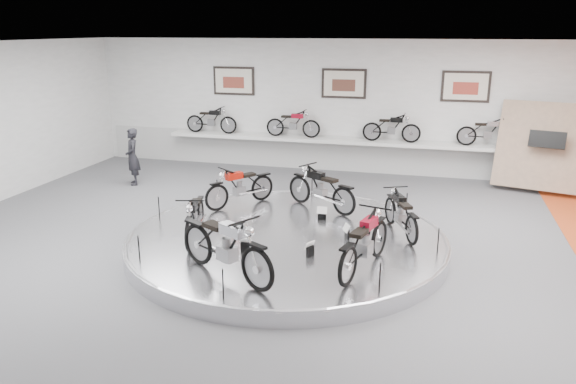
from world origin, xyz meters
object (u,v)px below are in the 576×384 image
(shelf, at_px, (341,141))
(bike_f, at_px, (365,242))
(bike_b, at_px, (321,188))
(display_platform, at_px, (287,242))
(bike_e, at_px, (226,245))
(bike_d, at_px, (194,216))
(bike_c, at_px, (240,186))
(visitor, at_px, (133,157))
(bike_a, at_px, (401,213))

(shelf, relative_size, bike_f, 6.26)
(shelf, relative_size, bike_b, 6.47)
(display_platform, distance_m, bike_f, 2.27)
(shelf, height_order, bike_f, bike_f)
(shelf, distance_m, bike_e, 8.59)
(bike_b, relative_size, bike_d, 1.08)
(display_platform, height_order, bike_e, bike_e)
(bike_f, bearing_deg, bike_c, 63.02)
(bike_c, relative_size, visitor, 1.00)
(display_platform, xyz_separation_m, bike_b, (0.33, 1.82, 0.65))
(bike_b, bearing_deg, bike_f, 144.25)
(bike_c, bearing_deg, visitor, -81.39)
(bike_c, bearing_deg, shelf, -162.19)
(bike_e, bearing_deg, shelf, 116.45)
(shelf, distance_m, visitor, 6.15)
(bike_b, relative_size, bike_e, 0.89)
(display_platform, xyz_separation_m, bike_f, (1.72, -1.33, 0.67))
(bike_b, xyz_separation_m, visitor, (-5.80, 1.79, 0.00))
(shelf, xyz_separation_m, bike_e, (-0.46, -8.57, -0.14))
(shelf, bearing_deg, bike_f, -77.45)
(visitor, bearing_deg, bike_a, 33.74)
(bike_a, relative_size, bike_f, 0.87)
(bike_e, relative_size, bike_f, 1.09)
(shelf, distance_m, bike_f, 7.92)
(bike_c, bearing_deg, bike_b, 132.41)
(display_platform, distance_m, bike_d, 1.92)
(bike_a, bearing_deg, bike_f, 142.00)
(display_platform, height_order, bike_a, bike_a)
(bike_b, bearing_deg, bike_d, 81.36)
(shelf, bearing_deg, bike_a, -69.11)
(visitor, bearing_deg, bike_b, 37.75)
(bike_a, height_order, bike_c, bike_c)
(display_platform, height_order, visitor, visitor)
(bike_b, height_order, bike_e, bike_e)
(bike_a, bearing_deg, shelf, -3.43)
(bike_a, height_order, bike_d, bike_d)
(shelf, relative_size, visitor, 6.83)
(shelf, distance_m, bike_b, 4.60)
(bike_a, distance_m, bike_e, 3.87)
(display_platform, bearing_deg, shelf, 90.00)
(shelf, xyz_separation_m, bike_b, (0.33, -4.58, -0.20))
(display_platform, xyz_separation_m, bike_d, (-1.69, -0.67, 0.61))
(bike_a, height_order, bike_e, bike_e)
(display_platform, xyz_separation_m, visitor, (-5.47, 3.60, 0.65))
(display_platform, relative_size, bike_a, 4.20)
(bike_e, xyz_separation_m, visitor, (-5.01, 5.78, -0.06))
(bike_d, bearing_deg, bike_a, 94.70)
(display_platform, relative_size, visitor, 3.98)
(shelf, height_order, visitor, visitor)
(bike_f, bearing_deg, bike_a, 1.13)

